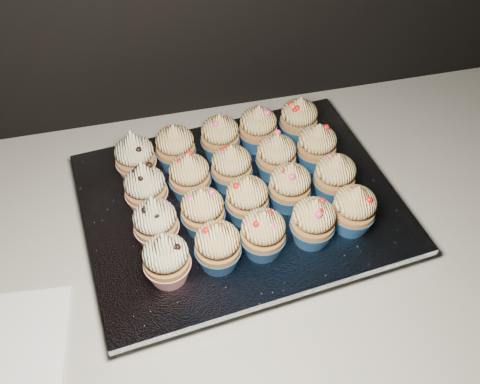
# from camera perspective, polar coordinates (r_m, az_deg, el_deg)

# --- Properties ---
(cabinet) EXTENTS (2.40, 0.60, 0.86)m
(cabinet) POSITION_cam_1_polar(r_m,az_deg,el_deg) (1.23, -0.63, -17.84)
(cabinet) COLOR black
(cabinet) RESTS_ON ground
(worktop) EXTENTS (2.44, 0.64, 0.04)m
(worktop) POSITION_cam_1_polar(r_m,az_deg,el_deg) (0.84, -0.88, -4.95)
(worktop) COLOR beige
(worktop) RESTS_ON cabinet
(napkin) EXTENTS (0.17, 0.17, 0.00)m
(napkin) POSITION_cam_1_polar(r_m,az_deg,el_deg) (0.78, -23.66, -14.62)
(napkin) COLOR white
(napkin) RESTS_ON worktop
(baking_tray) EXTENTS (0.46, 0.37, 0.02)m
(baking_tray) POSITION_cam_1_polar(r_m,az_deg,el_deg) (0.84, 0.00, -1.80)
(baking_tray) COLOR black
(baking_tray) RESTS_ON worktop
(foil_lining) EXTENTS (0.50, 0.41, 0.01)m
(foil_lining) POSITION_cam_1_polar(r_m,az_deg,el_deg) (0.82, 0.00, -1.03)
(foil_lining) COLOR silver
(foil_lining) RESTS_ON baking_tray
(cupcake_0) EXTENTS (0.06, 0.06, 0.10)m
(cupcake_0) POSITION_cam_1_polar(r_m,az_deg,el_deg) (0.71, -7.86, -7.07)
(cupcake_0) COLOR #AF1819
(cupcake_0) RESTS_ON foil_lining
(cupcake_1) EXTENTS (0.06, 0.06, 0.08)m
(cupcake_1) POSITION_cam_1_polar(r_m,az_deg,el_deg) (0.72, -2.38, -5.79)
(cupcake_1) COLOR navy
(cupcake_1) RESTS_ON foil_lining
(cupcake_2) EXTENTS (0.06, 0.06, 0.08)m
(cupcake_2) POSITION_cam_1_polar(r_m,az_deg,el_deg) (0.73, 2.48, -4.43)
(cupcake_2) COLOR navy
(cupcake_2) RESTS_ON foil_lining
(cupcake_3) EXTENTS (0.06, 0.06, 0.08)m
(cupcake_3) POSITION_cam_1_polar(r_m,az_deg,el_deg) (0.75, 7.79, -3.16)
(cupcake_3) COLOR navy
(cupcake_3) RESTS_ON foil_lining
(cupcake_4) EXTENTS (0.06, 0.06, 0.08)m
(cupcake_4) POSITION_cam_1_polar(r_m,az_deg,el_deg) (0.77, 12.04, -1.79)
(cupcake_4) COLOR navy
(cupcake_4) RESTS_ON foil_lining
(cupcake_5) EXTENTS (0.06, 0.06, 0.10)m
(cupcake_5) POSITION_cam_1_polar(r_m,az_deg,el_deg) (0.75, -8.99, -3.23)
(cupcake_5) COLOR #AF1819
(cupcake_5) RESTS_ON foil_lining
(cupcake_6) EXTENTS (0.06, 0.06, 0.08)m
(cupcake_6) POSITION_cam_1_polar(r_m,az_deg,el_deg) (0.76, -3.99, -2.06)
(cupcake_6) COLOR navy
(cupcake_6) RESTS_ON foil_lining
(cupcake_7) EXTENTS (0.06, 0.06, 0.08)m
(cupcake_7) POSITION_cam_1_polar(r_m,az_deg,el_deg) (0.77, 0.77, -0.79)
(cupcake_7) COLOR navy
(cupcake_7) RESTS_ON foil_lining
(cupcake_8) EXTENTS (0.06, 0.06, 0.08)m
(cupcake_8) POSITION_cam_1_polar(r_m,az_deg,el_deg) (0.79, 5.32, 0.62)
(cupcake_8) COLOR navy
(cupcake_8) RESTS_ON foil_lining
(cupcake_9) EXTENTS (0.06, 0.06, 0.08)m
(cupcake_9) POSITION_cam_1_polar(r_m,az_deg,el_deg) (0.81, 10.07, 1.63)
(cupcake_9) COLOR navy
(cupcake_9) RESTS_ON foil_lining
(cupcake_10) EXTENTS (0.06, 0.06, 0.10)m
(cupcake_10) POSITION_cam_1_polar(r_m,az_deg,el_deg) (0.79, -10.04, 0.40)
(cupcake_10) COLOR #AF1819
(cupcake_10) RESTS_ON foil_lining
(cupcake_11) EXTENTS (0.06, 0.06, 0.08)m
(cupcake_11) POSITION_cam_1_polar(r_m,az_deg,el_deg) (0.80, -5.39, 1.65)
(cupcake_11) COLOR navy
(cupcake_11) RESTS_ON foil_lining
(cupcake_12) EXTENTS (0.06, 0.06, 0.08)m
(cupcake_12) POSITION_cam_1_polar(r_m,az_deg,el_deg) (0.81, -0.91, 2.64)
(cupcake_12) COLOR navy
(cupcake_12) RESTS_ON foil_lining
(cupcake_13) EXTENTS (0.06, 0.06, 0.08)m
(cupcake_13) POSITION_cam_1_polar(r_m,az_deg,el_deg) (0.83, 3.89, 3.82)
(cupcake_13) COLOR navy
(cupcake_13) RESTS_ON foil_lining
(cupcake_14) EXTENTS (0.06, 0.06, 0.08)m
(cupcake_14) POSITION_cam_1_polar(r_m,az_deg,el_deg) (0.86, 8.19, 4.83)
(cupcake_14) COLOR navy
(cupcake_14) RESTS_ON foil_lining
(cupcake_15) EXTENTS (0.06, 0.06, 0.10)m
(cupcake_15) POSITION_cam_1_polar(r_m,az_deg,el_deg) (0.84, -11.12, 3.69)
(cupcake_15) COLOR #AF1819
(cupcake_15) RESTS_ON foil_lining
(cupcake_16) EXTENTS (0.06, 0.06, 0.08)m
(cupcake_16) POSITION_cam_1_polar(r_m,az_deg,el_deg) (0.85, -6.90, 4.76)
(cupcake_16) COLOR navy
(cupcake_16) RESTS_ON foil_lining
(cupcake_17) EXTENTS (0.06, 0.06, 0.08)m
(cupcake_17) POSITION_cam_1_polar(r_m,az_deg,el_deg) (0.86, -2.14, 5.89)
(cupcake_17) COLOR navy
(cupcake_17) RESTS_ON foil_lining
(cupcake_18) EXTENTS (0.06, 0.06, 0.08)m
(cupcake_18) POSITION_cam_1_polar(r_m,az_deg,el_deg) (0.88, 1.95, 6.81)
(cupcake_18) COLOR navy
(cupcake_18) RESTS_ON foil_lining
(cupcake_19) EXTENTS (0.06, 0.06, 0.08)m
(cupcake_19) POSITION_cam_1_polar(r_m,az_deg,el_deg) (0.90, 6.29, 7.67)
(cupcake_19) COLOR navy
(cupcake_19) RESTS_ON foil_lining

